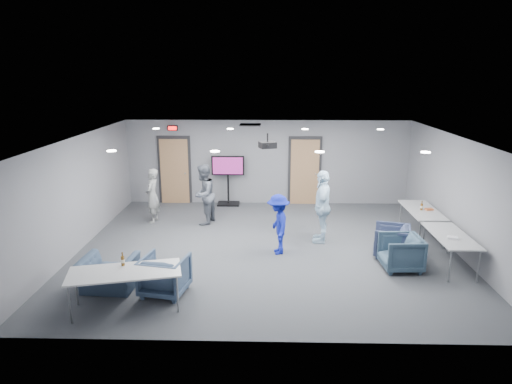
{
  "coord_description": "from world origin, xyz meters",
  "views": [
    {
      "loc": [
        0.01,
        -10.41,
        4.15
      ],
      "look_at": [
        -0.28,
        0.81,
        1.2
      ],
      "focal_mm": 32.0,
      "sensor_mm": 36.0,
      "label": 1
    }
  ],
  "objects_px": {
    "person_a": "(152,196)",
    "bottle_front": "(123,261)",
    "person_b": "(203,194)",
    "table_right_a": "(422,211)",
    "bottle_right": "(422,207)",
    "table_right_b": "(451,237)",
    "person_d": "(278,224)",
    "chair_right_c": "(401,253)",
    "table_front_left": "(125,273)",
    "chair_front_b": "(109,274)",
    "tv_stand": "(228,177)",
    "chair_front_a": "(165,275)",
    "chair_right_b": "(392,241)",
    "projector": "(268,145)",
    "person_c": "(322,206)"
  },
  "relations": [
    {
      "from": "person_d",
      "to": "chair_right_c",
      "type": "xyz_separation_m",
      "value": [
        2.64,
        -0.85,
        -0.33
      ]
    },
    {
      "from": "bottle_front",
      "to": "projector",
      "type": "bearing_deg",
      "value": 54.15
    },
    {
      "from": "chair_right_b",
      "to": "bottle_front",
      "type": "height_order",
      "value": "bottle_front"
    },
    {
      "from": "chair_right_b",
      "to": "table_right_a",
      "type": "distance_m",
      "value": 1.75
    },
    {
      "from": "person_d",
      "to": "projector",
      "type": "relative_size",
      "value": 3.01
    },
    {
      "from": "chair_right_b",
      "to": "table_right_b",
      "type": "bearing_deg",
      "value": 77.61
    },
    {
      "from": "person_b",
      "to": "chair_right_c",
      "type": "xyz_separation_m",
      "value": [
        4.68,
        -2.98,
        -0.47
      ]
    },
    {
      "from": "table_right_a",
      "to": "person_d",
      "type": "bearing_deg",
      "value": 108.16
    },
    {
      "from": "chair_front_a",
      "to": "table_right_a",
      "type": "bearing_deg",
      "value": -139.43
    },
    {
      "from": "table_front_left",
      "to": "projector",
      "type": "bearing_deg",
      "value": 43.39
    },
    {
      "from": "table_front_left",
      "to": "person_b",
      "type": "bearing_deg",
      "value": 67.77
    },
    {
      "from": "table_right_b",
      "to": "table_front_left",
      "type": "relative_size",
      "value": 0.84
    },
    {
      "from": "person_a",
      "to": "chair_right_c",
      "type": "distance_m",
      "value": 6.88
    },
    {
      "from": "person_d",
      "to": "table_right_b",
      "type": "distance_m",
      "value": 3.8
    },
    {
      "from": "person_a",
      "to": "bottle_front",
      "type": "bearing_deg",
      "value": 11.74
    },
    {
      "from": "person_c",
      "to": "table_front_left",
      "type": "distance_m",
      "value": 5.26
    },
    {
      "from": "chair_right_c",
      "to": "table_front_left",
      "type": "distance_m",
      "value": 5.74
    },
    {
      "from": "chair_front_b",
      "to": "tv_stand",
      "type": "xyz_separation_m",
      "value": [
        1.84,
        6.0,
        0.58
      ]
    },
    {
      "from": "person_d",
      "to": "table_right_b",
      "type": "bearing_deg",
      "value": 72.38
    },
    {
      "from": "chair_front_b",
      "to": "table_front_left",
      "type": "relative_size",
      "value": 0.49
    },
    {
      "from": "tv_stand",
      "to": "chair_front_a",
      "type": "bearing_deg",
      "value": -96.49
    },
    {
      "from": "person_b",
      "to": "chair_front_b",
      "type": "relative_size",
      "value": 1.66
    },
    {
      "from": "person_c",
      "to": "table_right_b",
      "type": "distance_m",
      "value": 3.02
    },
    {
      "from": "table_front_left",
      "to": "tv_stand",
      "type": "relative_size",
      "value": 1.31
    },
    {
      "from": "tv_stand",
      "to": "projector",
      "type": "bearing_deg",
      "value": -66.39
    },
    {
      "from": "bottle_right",
      "to": "table_right_a",
      "type": "bearing_deg",
      "value": 46.89
    },
    {
      "from": "person_d",
      "to": "projector",
      "type": "xyz_separation_m",
      "value": [
        -0.26,
        1.17,
        1.69
      ]
    },
    {
      "from": "table_right_a",
      "to": "bottle_right",
      "type": "bearing_deg",
      "value": 136.89
    },
    {
      "from": "table_right_b",
      "to": "bottle_right",
      "type": "xyz_separation_m",
      "value": [
        -0.04,
        1.86,
        0.14
      ]
    },
    {
      "from": "person_a",
      "to": "bottle_right",
      "type": "bearing_deg",
      "value": 85.96
    },
    {
      "from": "chair_right_b",
      "to": "table_right_b",
      "type": "height_order",
      "value": "chair_right_b"
    },
    {
      "from": "person_b",
      "to": "tv_stand",
      "type": "relative_size",
      "value": 1.06
    },
    {
      "from": "table_right_b",
      "to": "bottle_right",
      "type": "distance_m",
      "value": 1.86
    },
    {
      "from": "person_b",
      "to": "table_right_a",
      "type": "bearing_deg",
      "value": 97.2
    },
    {
      "from": "chair_right_c",
      "to": "bottle_front",
      "type": "relative_size",
      "value": 3.22
    },
    {
      "from": "chair_front_b",
      "to": "person_c",
      "type": "bearing_deg",
      "value": -144.25
    },
    {
      "from": "chair_right_c",
      "to": "person_b",
      "type": "bearing_deg",
      "value": -125.12
    },
    {
      "from": "person_a",
      "to": "bottle_front",
      "type": "xyz_separation_m",
      "value": [
        0.62,
        -4.69,
        0.05
      ]
    },
    {
      "from": "projector",
      "to": "person_d",
      "type": "bearing_deg",
      "value": -96.06
    },
    {
      "from": "person_c",
      "to": "tv_stand",
      "type": "relative_size",
      "value": 1.15
    },
    {
      "from": "person_a",
      "to": "table_front_left",
      "type": "bearing_deg",
      "value": 12.52
    },
    {
      "from": "table_right_a",
      "to": "table_front_left",
      "type": "bearing_deg",
      "value": 121.08
    },
    {
      "from": "table_right_b",
      "to": "projector",
      "type": "bearing_deg",
      "value": 65.25
    },
    {
      "from": "table_right_b",
      "to": "bottle_right",
      "type": "relative_size",
      "value": 7.22
    },
    {
      "from": "person_a",
      "to": "bottle_right",
      "type": "height_order",
      "value": "person_a"
    },
    {
      "from": "person_b",
      "to": "projector",
      "type": "distance_m",
      "value": 2.55
    },
    {
      "from": "table_front_left",
      "to": "tv_stand",
      "type": "distance_m",
      "value": 6.87
    },
    {
      "from": "chair_front_b",
      "to": "tv_stand",
      "type": "distance_m",
      "value": 6.31
    },
    {
      "from": "chair_front_b",
      "to": "chair_right_c",
      "type": "bearing_deg",
      "value": -165.55
    },
    {
      "from": "chair_front_a",
      "to": "table_right_b",
      "type": "bearing_deg",
      "value": -155.14
    }
  ]
}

